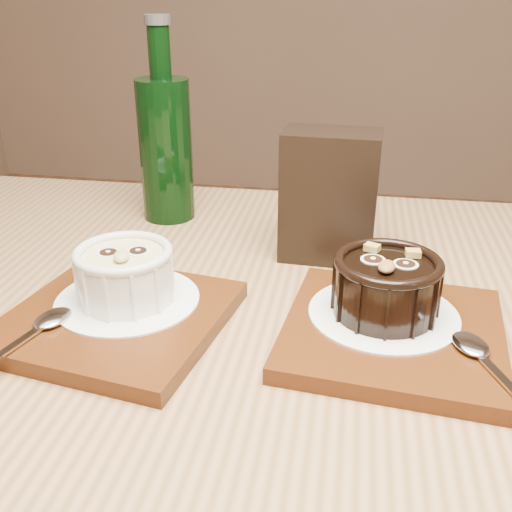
{
  "coord_description": "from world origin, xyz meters",
  "views": [
    {
      "loc": [
        -0.01,
        -0.55,
        1.03
      ],
      "look_at": [
        -0.09,
        -0.09,
        0.81
      ],
      "focal_mm": 42.0,
      "sensor_mm": 36.0,
      "label": 1
    }
  ],
  "objects_px": {
    "table": "(270,429)",
    "ramekin_dark": "(386,284)",
    "ramekin_white": "(125,272)",
    "tray_left": "(117,319)",
    "condiment_stand": "(329,196)",
    "green_bottle": "(165,145)",
    "tray_right": "(393,333)"
  },
  "relations": [
    {
      "from": "table",
      "to": "ramekin_dark",
      "type": "bearing_deg",
      "value": 24.21
    },
    {
      "from": "ramekin_white",
      "to": "tray_left",
      "type": "bearing_deg",
      "value": -114.91
    },
    {
      "from": "condiment_stand",
      "to": "tray_left",
      "type": "bearing_deg",
      "value": -133.76
    },
    {
      "from": "tray_left",
      "to": "green_bottle",
      "type": "distance_m",
      "value": 0.28
    },
    {
      "from": "table",
      "to": "ramekin_white",
      "type": "distance_m",
      "value": 0.19
    },
    {
      "from": "ramekin_dark",
      "to": "condiment_stand",
      "type": "xyz_separation_m",
      "value": [
        -0.06,
        0.15,
        0.02
      ]
    },
    {
      "from": "ramekin_white",
      "to": "ramekin_dark",
      "type": "relative_size",
      "value": 0.95
    },
    {
      "from": "tray_right",
      "to": "condiment_stand",
      "type": "xyz_separation_m",
      "value": [
        -0.07,
        0.16,
        0.06
      ]
    },
    {
      "from": "table",
      "to": "green_bottle",
      "type": "xyz_separation_m",
      "value": [
        -0.17,
        0.27,
        0.19
      ]
    },
    {
      "from": "tray_left",
      "to": "green_bottle",
      "type": "bearing_deg",
      "value": 97.53
    },
    {
      "from": "tray_left",
      "to": "condiment_stand",
      "type": "height_order",
      "value": "condiment_stand"
    },
    {
      "from": "table",
      "to": "tray_left",
      "type": "bearing_deg",
      "value": 177.2
    },
    {
      "from": "tray_left",
      "to": "green_bottle",
      "type": "relative_size",
      "value": 0.74
    },
    {
      "from": "ramekin_white",
      "to": "table",
      "type": "bearing_deg",
      "value": -28.3
    },
    {
      "from": "tray_left",
      "to": "condiment_stand",
      "type": "relative_size",
      "value": 1.29
    },
    {
      "from": "tray_left",
      "to": "condiment_stand",
      "type": "bearing_deg",
      "value": 46.24
    },
    {
      "from": "ramekin_white",
      "to": "ramekin_dark",
      "type": "distance_m",
      "value": 0.23
    },
    {
      "from": "condiment_stand",
      "to": "green_bottle",
      "type": "xyz_separation_m",
      "value": [
        -0.21,
        0.09,
        0.02
      ]
    },
    {
      "from": "table",
      "to": "condiment_stand",
      "type": "distance_m",
      "value": 0.25
    },
    {
      "from": "ramekin_white",
      "to": "green_bottle",
      "type": "relative_size",
      "value": 0.36
    },
    {
      "from": "tray_right",
      "to": "ramekin_dark",
      "type": "height_order",
      "value": "ramekin_dark"
    },
    {
      "from": "tray_left",
      "to": "ramekin_white",
      "type": "xyz_separation_m",
      "value": [
        0.0,
        0.02,
        0.04
      ]
    },
    {
      "from": "tray_right",
      "to": "condiment_stand",
      "type": "bearing_deg",
      "value": 112.5
    },
    {
      "from": "table",
      "to": "condiment_stand",
      "type": "height_order",
      "value": "condiment_stand"
    },
    {
      "from": "ramekin_dark",
      "to": "condiment_stand",
      "type": "relative_size",
      "value": 0.66
    },
    {
      "from": "green_bottle",
      "to": "table",
      "type": "bearing_deg",
      "value": -57.61
    },
    {
      "from": "tray_left",
      "to": "green_bottle",
      "type": "height_order",
      "value": "green_bottle"
    },
    {
      "from": "tray_left",
      "to": "tray_right",
      "type": "xyz_separation_m",
      "value": [
        0.24,
        0.02,
        0.0
      ]
    },
    {
      "from": "condiment_stand",
      "to": "ramekin_white",
      "type": "bearing_deg",
      "value": -136.71
    },
    {
      "from": "tray_left",
      "to": "ramekin_white",
      "type": "distance_m",
      "value": 0.04
    },
    {
      "from": "ramekin_white",
      "to": "ramekin_dark",
      "type": "bearing_deg",
      "value": -13.38
    },
    {
      "from": "ramekin_white",
      "to": "condiment_stand",
      "type": "height_order",
      "value": "condiment_stand"
    }
  ]
}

